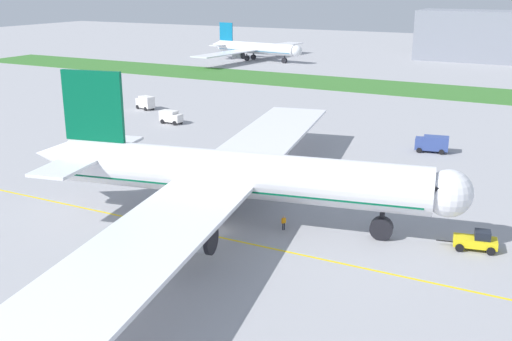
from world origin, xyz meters
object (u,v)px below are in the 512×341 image
ground_crew_wingwalker_port (118,249)px  service_truck_catering_van (145,102)px  service_truck_fuel_bowser (171,117)px  parked_airliner_far_left (255,48)px  pushback_tug (476,241)px  service_truck_baggage_loader (432,143)px  ground_crew_marshaller_front (284,221)px  airliner_foreground (232,175)px

ground_crew_wingwalker_port → service_truck_catering_van: 79.59m
service_truck_fuel_bowser → parked_airliner_far_left: bearing=108.5°
pushback_tug → service_truck_baggage_loader: size_ratio=1.11×
service_truck_baggage_loader → service_truck_catering_van: bearing=173.9°
ground_crew_wingwalker_port → service_truck_catering_van: size_ratio=0.30×
ground_crew_wingwalker_port → ground_crew_marshaller_front: bearing=50.5°
pushback_tug → ground_crew_wingwalker_port: size_ratio=4.10×
ground_crew_wingwalker_port → parked_airliner_far_left: size_ratio=0.02×
airliner_foreground → parked_airliner_far_left: 159.49m
ground_crew_marshaller_front → parked_airliner_far_left: (-78.44, 141.71, 3.46)m
airliner_foreground → ground_crew_wingwalker_port: 16.12m
ground_crew_wingwalker_port → ground_crew_marshaller_front: 19.25m
ground_crew_wingwalker_port → service_truck_catering_van: service_truck_catering_van is taller
ground_crew_marshaller_front → service_truck_fuel_bowser: size_ratio=0.36×
airliner_foreground → service_truck_baggage_loader: bearing=71.8°
service_truck_catering_van → service_truck_baggage_loader: bearing=-6.1°
airliner_foreground → service_truck_fuel_bowser: 56.36m
airliner_foreground → parked_airliner_far_left: bearing=116.8°
pushback_tug → service_truck_catering_van: size_ratio=1.24×
service_truck_baggage_loader → service_truck_fuel_bowser: bearing=-177.5°
service_truck_baggage_loader → service_truck_fuel_bowser: 52.50m
ground_crew_wingwalker_port → service_truck_fuel_bowser: (-32.41, 55.46, 0.47)m
ground_crew_marshaller_front → service_truck_catering_van: service_truck_catering_van is taller
pushback_tug → service_truck_baggage_loader: bearing=108.9°
ground_crew_marshaller_front → service_truck_fuel_bowser: bearing=137.7°
airliner_foreground → ground_crew_marshaller_front: airliner_foreground is taller
ground_crew_wingwalker_port → ground_crew_marshaller_front: (12.25, 14.85, 0.11)m
ground_crew_marshaller_front → parked_airliner_far_left: parked_airliner_far_left is taller
airliner_foreground → service_truck_fuel_bowser: airliner_foreground is taller
ground_crew_marshaller_front → airliner_foreground: bearing=-174.4°
parked_airliner_far_left → ground_crew_wingwalker_port: bearing=-67.1°
ground_crew_wingwalker_port → parked_airliner_far_left: parked_airliner_far_left is taller
service_truck_fuel_bowser → service_truck_catering_van: 16.61m
ground_crew_marshaller_front → service_truck_catering_van: size_ratio=0.34×
ground_crew_wingwalker_port → parked_airliner_far_left: bearing=112.9°
pushback_tug → service_truck_catering_van: service_truck_catering_van is taller
service_truck_catering_van → service_truck_fuel_bowser: bearing=-34.5°
service_truck_baggage_loader → service_truck_catering_van: service_truck_catering_van is taller
ground_crew_wingwalker_port → service_truck_catering_van: (-46.09, 64.88, 0.67)m
pushback_tug → service_truck_fuel_bowser: (-65.54, 35.93, 0.40)m
airliner_foreground → pushback_tug: airliner_foreground is taller
service_truck_catering_van → airliner_foreground: bearing=-44.4°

